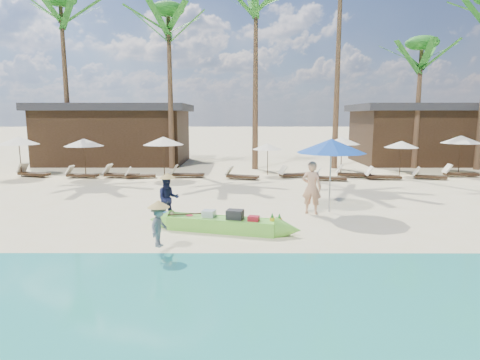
{
  "coord_description": "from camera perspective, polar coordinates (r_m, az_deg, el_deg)",
  "views": [
    {
      "loc": [
        1.22,
        -12.21,
        3.45
      ],
      "look_at": [
        1.19,
        2.0,
        1.17
      ],
      "focal_mm": 30.0,
      "sensor_mm": 36.0,
      "label": 1
    }
  ],
  "objects": [
    {
      "name": "palm_6",
      "position": [
        29.37,
        24.35,
        15.36
      ],
      "size": [
        2.08,
        2.08,
        8.51
      ],
      "color": "brown",
      "rests_on": "ground"
    },
    {
      "name": "lounger_4_right",
      "position": [
        23.06,
        -14.18,
        0.7
      ],
      "size": [
        1.75,
        0.86,
        0.57
      ],
      "rotation": [
        0.0,
        0.0,
        0.21
      ],
      "color": "#342015",
      "rests_on": "ground"
    },
    {
      "name": "lounger_3_right",
      "position": [
        24.25,
        -21.76,
        0.76
      ],
      "size": [
        1.83,
        0.72,
        0.61
      ],
      "rotation": [
        0.0,
        0.0,
        -0.1
      ],
      "color": "#342015",
      "rests_on": "ground"
    },
    {
      "name": "tourist",
      "position": [
        14.39,
        10.15,
        -1.07
      ],
      "size": [
        0.8,
        0.67,
        1.89
      ],
      "primitive_type": "imported",
      "rotation": [
        0.0,
        0.0,
        2.78
      ],
      "color": "tan",
      "rests_on": "ground"
    },
    {
      "name": "palm_2",
      "position": [
        30.23,
        -24.0,
        19.28
      ],
      "size": [
        2.08,
        2.08,
        11.33
      ],
      "color": "brown",
      "rests_on": "ground"
    },
    {
      "name": "lounger_8_left",
      "position": [
        23.26,
        19.43,
        0.58
      ],
      "size": [
        1.94,
        0.75,
        0.64
      ],
      "rotation": [
        0.0,
        0.0,
        -0.09
      ],
      "color": "#342015",
      "rests_on": "ground"
    },
    {
      "name": "resort_parasol_5",
      "position": [
        22.61,
        -10.84,
        5.49
      ],
      "size": [
        2.25,
        2.25,
        2.32
      ],
      "color": "#342015",
      "rests_on": "ground"
    },
    {
      "name": "resort_parasol_3",
      "position": [
        26.01,
        -28.96,
        4.93
      ],
      "size": [
        2.23,
        2.23,
        2.3
      ],
      "color": "#342015",
      "rests_on": "ground"
    },
    {
      "name": "lounger_9_left",
      "position": [
        24.36,
        25.14,
        0.56
      ],
      "size": [
        1.81,
        1.0,
        0.59
      ],
      "rotation": [
        0.0,
        0.0,
        -0.29
      ],
      "color": "#342015",
      "rests_on": "ground"
    },
    {
      "name": "resort_parasol_7",
      "position": [
        24.77,
        14.31,
        5.44
      ],
      "size": [
        2.14,
        2.14,
        2.21
      ],
      "color": "#342015",
      "rests_on": "ground"
    },
    {
      "name": "lounger_9_right",
      "position": [
        26.12,
        28.65,
        0.87
      ],
      "size": [
        1.93,
        0.73,
        0.64
      ],
      "rotation": [
        0.0,
        0.0,
        -0.08
      ],
      "color": "#342015",
      "rests_on": "ground"
    },
    {
      "name": "wet_sand_strip",
      "position": [
        8.08,
        -8.9,
        -16.23
      ],
      "size": [
        240.0,
        4.5,
        0.01
      ],
      "primitive_type": "cube",
      "color": "tan",
      "rests_on": "ground"
    },
    {
      "name": "pavilion_west",
      "position": [
        31.13,
        -17.21,
        6.38
      ],
      "size": [
        10.8,
        6.6,
        4.3
      ],
      "color": "#342015",
      "rests_on": "ground"
    },
    {
      "name": "lounger_7_right",
      "position": [
        23.58,
        15.59,
        0.89
      ],
      "size": [
        2.03,
        1.03,
        0.66
      ],
      "rotation": [
        0.0,
        0.0,
        -0.23
      ],
      "color": "#342015",
      "rests_on": "ground"
    },
    {
      "name": "lounger_7_left",
      "position": [
        22.11,
        12.47,
        0.42
      ],
      "size": [
        1.82,
        0.9,
        0.59
      ],
      "rotation": [
        0.0,
        0.0,
        -0.22
      ],
      "color": "#342015",
      "rests_on": "ground"
    },
    {
      "name": "lounger_6_right",
      "position": [
        22.86,
        7.49,
        0.86
      ],
      "size": [
        1.89,
        1.12,
        0.61
      ],
      "rotation": [
        0.0,
        0.0,
        0.33
      ],
      "color": "#342015",
      "rests_on": "ground"
    },
    {
      "name": "resort_parasol_4",
      "position": [
        24.12,
        -21.32,
        5.0
      ],
      "size": [
        2.14,
        2.14,
        2.2
      ],
      "color": "#342015",
      "rests_on": "ground"
    },
    {
      "name": "pavilion_east",
      "position": [
        32.37,
        23.52,
        6.13
      ],
      "size": [
        8.8,
        6.6,
        4.3
      ],
      "color": "#342015",
      "rests_on": "ground"
    },
    {
      "name": "blue_umbrella",
      "position": [
        14.62,
        12.85,
        4.75
      ],
      "size": [
        2.46,
        2.46,
        2.65
      ],
      "color": "#99999E",
      "rests_on": "ground"
    },
    {
      "name": "lounger_4_left",
      "position": [
        23.56,
        -16.79,
        0.85
      ],
      "size": [
        2.07,
        0.88,
        0.68
      ],
      "rotation": [
        0.0,
        0.0,
        -0.14
      ],
      "color": "#342015",
      "rests_on": "ground"
    },
    {
      "name": "resort_parasol_9",
      "position": [
        26.81,
        28.93,
        5.08
      ],
      "size": [
        2.26,
        2.26,
        2.32
      ],
      "color": "#342015",
      "rests_on": "ground"
    },
    {
      "name": "vendor_green",
      "position": [
        13.46,
        -10.19,
        -2.62
      ],
      "size": [
        0.86,
        0.76,
        1.49
      ],
      "primitive_type": "imported",
      "rotation": [
        0.0,
        0.0,
        0.31
      ],
      "color": "#161B3E",
      "rests_on": "ground"
    },
    {
      "name": "lounger_5_left",
      "position": [
        22.88,
        -7.71,
        0.89
      ],
      "size": [
        1.89,
        0.59,
        0.64
      ],
      "rotation": [
        0.0,
        0.0,
        -0.01
      ],
      "color": "#342015",
      "rests_on": "ground"
    },
    {
      "name": "palm_4",
      "position": [
        26.92,
        2.26,
        21.97
      ],
      "size": [
        2.08,
        2.08,
        11.7
      ],
      "color": "brown",
      "rests_on": "ground"
    },
    {
      "name": "vendor_yellow",
      "position": [
        10.33,
        -11.44,
        -6.41
      ],
      "size": [
        0.57,
        0.78,
        1.08
      ],
      "primitive_type": "imported",
      "rotation": [
        0.0,
        0.0,
        1.3
      ],
      "color": "gray",
      "rests_on": "ground"
    },
    {
      "name": "resort_parasol_8",
      "position": [
        25.33,
        21.97,
        4.73
      ],
      "size": [
        1.95,
        1.95,
        2.01
      ],
      "color": "#342015",
      "rests_on": "ground"
    },
    {
      "name": "ground",
      "position": [
        12.75,
        -5.4,
        -6.64
      ],
      "size": [
        240.0,
        240.0,
        0.0
      ],
      "primitive_type": "plane",
      "color": "beige",
      "rests_on": "ground"
    },
    {
      "name": "resort_parasol_6",
      "position": [
        23.61,
        3.96,
        4.78
      ],
      "size": [
        1.81,
        1.81,
        1.86
      ],
      "color": "#342015",
      "rests_on": "ground"
    },
    {
      "name": "green_canoe",
      "position": [
        12.18,
        -2.64,
        -6.23
      ],
      "size": [
        5.26,
        1.72,
        0.68
      ],
      "rotation": [
        0.0,
        0.0,
        -0.26
      ],
      "color": "#73D641",
      "rests_on": "ground"
    },
    {
      "name": "lounger_3_left",
      "position": [
        25.88,
        -27.47,
        0.91
      ],
      "size": [
        2.06,
        1.24,
        0.67
      ],
      "rotation": [
        0.0,
        0.0,
        -0.35
      ],
      "color": "#342015",
      "rests_on": "ground"
    },
    {
      "name": "palm_3",
      "position": [
        27.36,
        -10.1,
        19.76
      ],
      "size": [
        2.08,
        2.08,
        10.52
      ],
      "color": "brown",
      "rests_on": "ground"
    },
    {
      "name": "lounger_6_left",
      "position": [
        22.07,
        0.04,
        0.66
      ],
      "size": [
        1.94,
        1.14,
        0.63
      ],
      "rotation": [
        0.0,
        0.0,
        -0.33
      ],
      "color": "#342015",
      "rests_on": "ground"
    }
  ]
}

